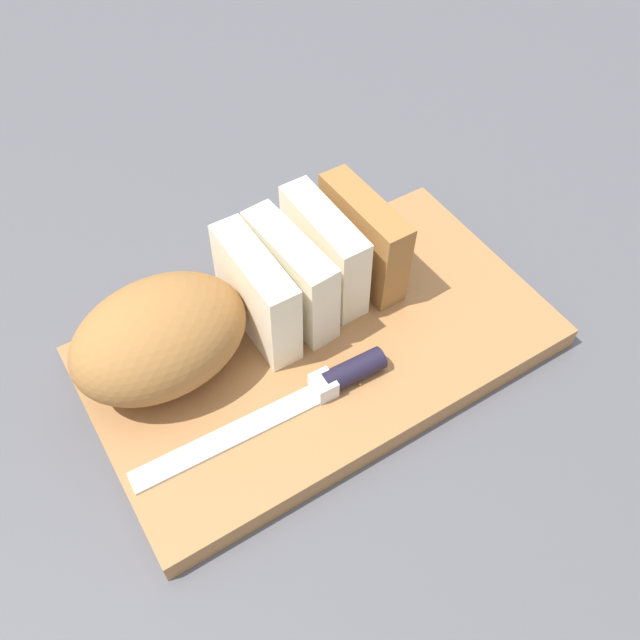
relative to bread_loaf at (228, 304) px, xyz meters
name	(u,v)px	position (x,y,z in m)	size (l,w,h in m)	color
ground_plane	(320,354)	(0.07, -0.05, -0.07)	(3.00, 3.00, 0.00)	#4C4C51
cutting_board	(320,346)	(0.07, -0.05, -0.06)	(0.45, 0.25, 0.02)	#9E6B3D
bread_loaf	(228,304)	(0.00, 0.00, 0.00)	(0.33, 0.13, 0.10)	#996633
bread_knife	(320,388)	(0.03, -0.10, -0.04)	(0.25, 0.04, 0.02)	silver
crumb_near_knife	(360,384)	(0.07, -0.12, -0.05)	(0.00, 0.00, 0.00)	#A8753D
crumb_near_loaf	(315,320)	(0.08, -0.03, -0.04)	(0.01, 0.01, 0.01)	#A8753D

